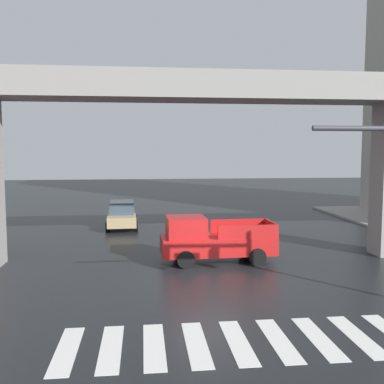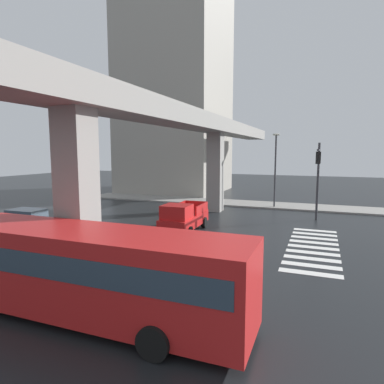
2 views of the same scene
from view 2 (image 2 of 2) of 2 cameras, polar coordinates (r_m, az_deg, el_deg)
name	(u,v)px [view 2 (image 2 of 2)]	position (r m, az deg, el deg)	size (l,w,h in m)	color
ground_plane	(219,238)	(21.44, 4.72, -7.93)	(120.00, 120.00, 0.00)	black
crosswalk_stripes	(313,247)	(20.60, 20.10, -8.94)	(9.35, 2.80, 0.01)	silver
elevated_overpass	(173,124)	(21.94, -3.33, 11.67)	(57.54, 2.48, 8.43)	gray
office_building	(176,87)	(47.29, -2.79, 17.58)	(12.81, 12.64, 28.43)	gray
sidewalk_east	(240,203)	(35.33, 8.26, -1.94)	(4.00, 36.00, 0.15)	gray
pickup_truck	(183,218)	(22.67, -1.54, -4.52)	(5.17, 2.23, 2.08)	red
city_bus	(89,268)	(11.60, -17.23, -12.38)	(2.84, 10.81, 2.99)	red
sedan_tan	(28,222)	(24.56, -26.39, -4.68)	(2.10, 4.37, 1.72)	tan
traffic_signal_mast	(318,167)	(26.47, 20.89, 4.11)	(6.49, 0.32, 6.20)	#38383D
street_lamp_near_corner	(275,161)	(33.08, 14.17, 5.12)	(0.44, 0.70, 7.24)	#38383D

